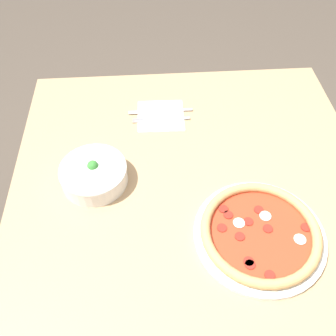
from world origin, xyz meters
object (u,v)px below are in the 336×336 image
at_px(pizza, 260,233).
at_px(fork, 162,119).
at_px(bowl, 94,174).
at_px(knife, 163,111).

height_order(pizza, fork, pizza).
xyz_separation_m(pizza, fork, (0.47, 0.23, -0.01)).
distance_m(bowl, fork, 0.33).
bearing_deg(fork, bowl, 49.41).
xyz_separation_m(pizza, knife, (0.51, 0.22, -0.01)).
height_order(pizza, bowl, bowl).
xyz_separation_m(bowl, fork, (0.25, -0.21, -0.03)).
distance_m(fork, knife, 0.04).
distance_m(bowl, knife, 0.37).
relative_size(fork, knife, 0.88).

